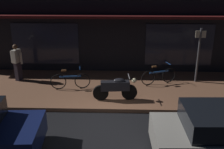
# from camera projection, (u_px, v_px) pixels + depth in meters

# --- Properties ---
(ground_plane) EXTENTS (60.00, 60.00, 0.00)m
(ground_plane) POSITION_uv_depth(u_px,v_px,m) (107.00, 128.00, 8.96)
(ground_plane) COLOR black
(sidewalk_slab) EXTENTS (18.00, 4.00, 0.15)m
(sidewalk_slab) POSITION_uv_depth(u_px,v_px,m) (110.00, 88.00, 11.73)
(sidewalk_slab) COLOR brown
(sidewalk_slab) RESTS_ON ground_plane
(storefront_building) EXTENTS (18.00, 3.30, 3.60)m
(storefront_building) POSITION_uv_depth(u_px,v_px,m) (113.00, 32.00, 14.27)
(storefront_building) COLOR black
(storefront_building) RESTS_ON ground_plane
(motorcycle) EXTENTS (1.70, 0.55, 0.97)m
(motorcycle) POSITION_uv_depth(u_px,v_px,m) (116.00, 88.00, 10.39)
(motorcycle) COLOR black
(motorcycle) RESTS_ON sidewalk_slab
(bicycle_parked) EXTENTS (1.57, 0.65, 0.91)m
(bicycle_parked) POSITION_uv_depth(u_px,v_px,m) (159.00, 76.00, 11.91)
(bicycle_parked) COLOR black
(bicycle_parked) RESTS_ON sidewalk_slab
(bicycle_extra) EXTENTS (1.65, 0.42, 0.91)m
(bicycle_extra) POSITION_uv_depth(u_px,v_px,m) (70.00, 81.00, 11.41)
(bicycle_extra) COLOR black
(bicycle_extra) RESTS_ON sidewalk_slab
(person_photographer) EXTENTS (0.60, 0.43, 1.67)m
(person_photographer) POSITION_uv_depth(u_px,v_px,m) (17.00, 62.00, 12.12)
(person_photographer) COLOR #28232D
(person_photographer) RESTS_ON sidewalk_slab
(sign_post) EXTENTS (0.44, 0.09, 2.40)m
(sign_post) POSITION_uv_depth(u_px,v_px,m) (199.00, 52.00, 11.80)
(sign_post) COLOR #47474C
(sign_post) RESTS_ON sidewalk_slab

